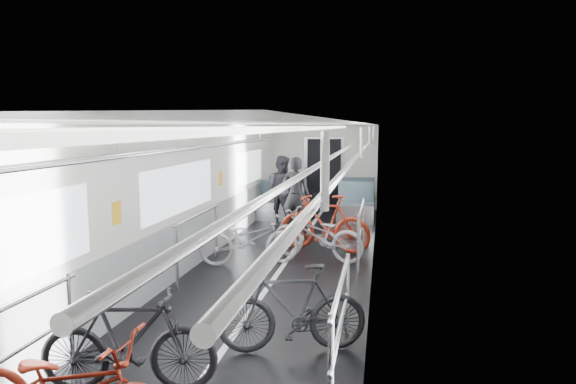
# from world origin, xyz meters

# --- Properties ---
(car_shell) EXTENTS (3.02, 14.01, 2.41)m
(car_shell) POSITION_xyz_m (0.00, 1.78, 1.13)
(car_shell) COLOR black
(car_shell) RESTS_ON ground
(bike_left_mid) EXTENTS (1.64, 0.75, 0.95)m
(bike_left_mid) POSITION_xyz_m (-0.56, -3.52, 0.48)
(bike_left_mid) COLOR black
(bike_left_mid) RESTS_ON floor
(bike_left_far) EXTENTS (1.80, 1.14, 0.89)m
(bike_left_far) POSITION_xyz_m (-0.59, 0.82, 0.45)
(bike_left_far) COLOR #A6A5AA
(bike_left_far) RESTS_ON floor
(bike_right_near) EXTENTS (1.64, 0.86, 0.95)m
(bike_right_near) POSITION_xyz_m (0.73, -2.43, 0.47)
(bike_right_near) COLOR black
(bike_right_near) RESTS_ON floor
(bike_right_mid) EXTENTS (1.84, 1.06, 0.91)m
(bike_right_mid) POSITION_xyz_m (0.52, 1.32, 0.46)
(bike_right_mid) COLOR #9E9EA2
(bike_right_mid) RESTS_ON floor
(bike_right_far) EXTENTS (1.89, 0.94, 1.10)m
(bike_right_far) POSITION_xyz_m (0.57, 1.99, 0.55)
(bike_right_far) COLOR #A42A14
(bike_right_far) RESTS_ON floor
(bike_aisle) EXTENTS (0.79, 1.91, 0.98)m
(bike_aisle) POSITION_xyz_m (0.05, 3.52, 0.49)
(bike_aisle) COLOR black
(bike_aisle) RESTS_ON floor
(person_standing) EXTENTS (0.66, 0.47, 1.70)m
(person_standing) POSITION_xyz_m (-0.25, 3.62, 0.85)
(person_standing) COLOR black
(person_standing) RESTS_ON floor
(person_seated) EXTENTS (0.96, 0.85, 1.64)m
(person_seated) POSITION_xyz_m (-0.82, 4.86, 0.82)
(person_seated) COLOR #27252B
(person_seated) RESTS_ON floor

